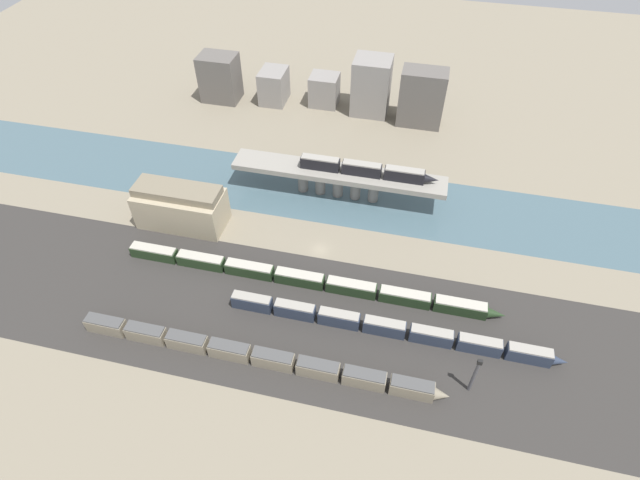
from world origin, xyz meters
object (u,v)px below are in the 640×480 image
Objects in this scene: train_on_bridge at (366,169)px; train_yard_mid at (389,328)px; train_yard_near at (256,356)px; train_yard_far at (306,280)px; warehouse_building at (181,206)px; signal_tower at (474,375)px.

train_on_bridge is 50.22m from train_yard_mid.
train_yard_near is 25.13m from train_yard_far.
warehouse_building reaches higher than train_yard_near.
train_yard_far is 3.98× the size of warehouse_building.
train_yard_mid is 22.13m from signal_tower.
train_yard_near is 3.43× the size of warehouse_building.
train_on_bridge is 54.47m from warehouse_building.
train_on_bridge is 64.02m from train_yard_near.
train_yard_near is 0.86× the size of train_yard_far.
warehouse_building is at bearing -155.69° from train_on_bridge.
signal_tower reaches higher than train_yard_mid.
train_yard_near is at bearing -103.15° from train_on_bridge.
warehouse_building is 2.13× the size of signal_tower.
train_yard_near is at bearing -102.32° from train_yard_far.
signal_tower reaches higher than train_yard_near.
signal_tower is (82.19, -35.68, -0.16)m from warehouse_building.
train_yard_far is (-22.77, 10.29, -0.29)m from train_yard_mid.
warehouse_building is (-49.43, -22.33, -4.98)m from train_on_bridge.
train_yard_near reaches higher than train_yard_far.
train_yard_far is 46.91m from signal_tower.
signal_tower is (41.81, -20.86, 4.23)m from train_yard_far.
train_yard_mid reaches higher than train_yard_far.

